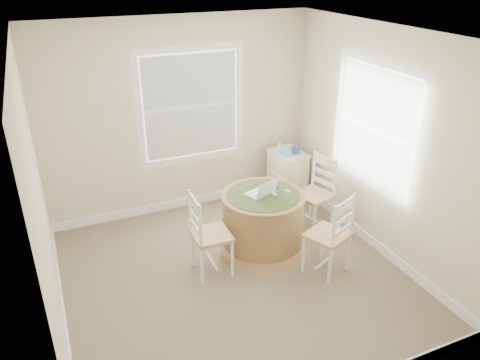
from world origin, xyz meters
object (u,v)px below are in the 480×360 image
round_table (263,218)px  chair_right (314,195)px  chair_near (327,235)px  corner_chest (287,176)px  laptop (261,192)px  chair_left (211,235)px

round_table → chair_right: (0.79, 0.14, 0.09)m
chair_near → corner_chest: size_ratio=1.30×
chair_near → corner_chest: 1.78m
laptop → chair_left: bearing=0.4°
round_table → chair_near: size_ratio=1.23×
chair_right → corner_chest: bearing=158.5°
round_table → chair_right: size_ratio=1.23×
chair_near → chair_right: (0.37, 0.87, 0.00)m
chair_right → laptop: bearing=-97.8°
chair_left → chair_right: 1.57m
chair_near → round_table: bearing=-83.9°
chair_left → laptop: chair_left is taller
chair_left → chair_near: bearing=-112.0°
round_table → chair_near: 0.85m
laptop → corner_chest: size_ratio=0.52×
chair_near → chair_left: bearing=-47.7°
laptop → corner_chest: laptop is taller
round_table → chair_left: (-0.74, -0.22, 0.09)m
chair_right → round_table: bearing=-96.2°
round_table → laptop: (-0.01, 0.02, 0.35)m
round_table → chair_left: size_ratio=1.23×
chair_near → chair_right: size_ratio=1.00×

